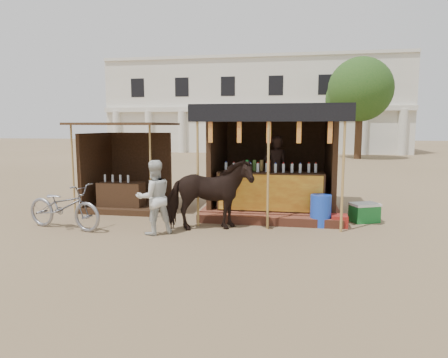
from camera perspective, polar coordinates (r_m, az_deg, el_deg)
ground at (r=7.75m, az=-2.06°, el=-9.64°), size 120.00×120.00×0.00m
main_stall at (r=10.69m, az=6.94°, el=0.74°), size 3.60×3.61×2.78m
secondary_stall at (r=11.58m, az=-14.20°, el=0.19°), size 2.40×2.40×2.38m
cow at (r=8.78m, az=-2.19°, el=-2.28°), size 2.05×1.42×1.59m
motorbike at (r=9.61m, az=-21.90°, el=-3.64°), size 2.07×1.09×1.03m
bystander at (r=8.59m, az=-9.95°, el=-2.60°), size 0.98×0.94×1.59m
blue_barrel at (r=9.47m, az=13.64°, el=-4.40°), size 0.59×0.59×0.73m
red_crate at (r=9.55m, az=16.12°, el=-5.77°), size 0.37×0.39×0.28m
cooler at (r=10.20m, az=19.42°, el=-4.52°), size 0.76×0.66×0.46m
background_building at (r=37.39m, az=4.50°, el=10.15°), size 26.00×7.45×8.18m
tree at (r=29.79m, az=18.48°, el=11.70°), size 4.50×4.40×7.00m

